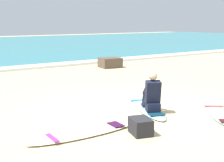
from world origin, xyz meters
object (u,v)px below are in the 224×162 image
Objects in this scene: shoreline_rock at (110,63)px; beach_bag at (141,126)px; surfer_seated at (152,95)px; surfboard_spare_near at (84,133)px; surfboard_spare_far at (220,114)px; surfboard_main at (146,108)px.

shoreline_rock is 1.99× the size of beach_bag.
beach_bag is (-1.15, -0.99, -0.28)m from surfer_seated.
surfboard_spare_near is 3.33m from surfboard_spare_far.
shoreline_rock reaches higher than surfboard_spare_far.
beach_bag is at bearing -119.84° from shoreline_rock.
surfboard_spare_far is 1.98× the size of shoreline_rock.
surfboard_main is 1.76m from surfboard_spare_far.
beach_bag reaches higher than surfboard_spare_near.
surfboard_main is at bearing 18.01° from surfboard_spare_near.
surfboard_spare_near is at bearing -126.93° from shoreline_rock.
beach_bag is (0.93, -0.60, 0.12)m from surfboard_spare_near.
surfer_seated is 1.64m from surfboard_spare_far.
surfer_seated is 0.40× the size of surfboard_spare_near.
surfboard_spare_far is at bearing -11.78° from surfboard_spare_near.
surfer_seated is at bearing 40.73° from beach_bag.
surfboard_spare_far is (1.07, -1.39, 0.00)m from surfboard_main.
shoreline_rock reaches higher than beach_bag.
surfboard_spare_near is 2.45× the size of shoreline_rock.
surfer_seated is 0.50× the size of surfboard_spare_far.
surfboard_main is at bearing -116.34° from shoreline_rock.
shoreline_rock is 8.95m from beach_bag.
shoreline_rock is (3.31, 6.78, -0.21)m from surfer_seated.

